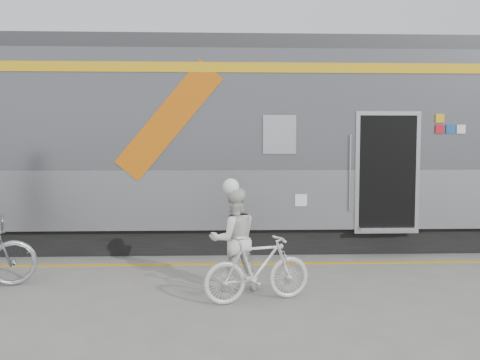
{
  "coord_description": "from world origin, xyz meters",
  "views": [
    {
      "loc": [
        0.36,
        -6.51,
        2.07
      ],
      "look_at": [
        0.67,
        1.6,
        1.5
      ],
      "focal_mm": 38.0,
      "sensor_mm": 36.0,
      "label": 1
    }
  ],
  "objects": [
    {
      "name": "train",
      "position": [
        1.24,
        4.19,
        2.05
      ],
      "size": [
        24.0,
        3.17,
        4.1
      ],
      "color": "black",
      "rests_on": "ground"
    },
    {
      "name": "bicycle_right",
      "position": [
        0.84,
        0.04,
        0.44
      ],
      "size": [
        1.53,
        0.82,
        0.88
      ],
      "primitive_type": "imported",
      "rotation": [
        0.0,
        0.0,
        1.86
      ],
      "color": "silver",
      "rests_on": "ground"
    },
    {
      "name": "woman",
      "position": [
        0.54,
        0.59,
        0.73
      ],
      "size": [
        0.84,
        0.73,
        1.46
      ],
      "primitive_type": "imported",
      "rotation": [
        0.0,
        0.0,
        3.43
      ],
      "color": "silver",
      "rests_on": "ground"
    },
    {
      "name": "ground",
      "position": [
        0.0,
        0.0,
        0.0
      ],
      "size": [
        90.0,
        90.0,
        0.0
      ],
      "primitive_type": "plane",
      "color": "slate",
      "rests_on": "ground"
    },
    {
      "name": "safety_strip",
      "position": [
        0.0,
        2.15,
        0.0
      ],
      "size": [
        24.0,
        0.12,
        0.01
      ],
      "primitive_type": "cube",
      "color": "gold",
      "rests_on": "ground"
    },
    {
      "name": "helmet_woman",
      "position": [
        0.54,
        0.59,
        1.57
      ],
      "size": [
        0.23,
        0.23,
        0.23
      ],
      "primitive_type": "sphere",
      "color": "white",
      "rests_on": "woman"
    }
  ]
}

